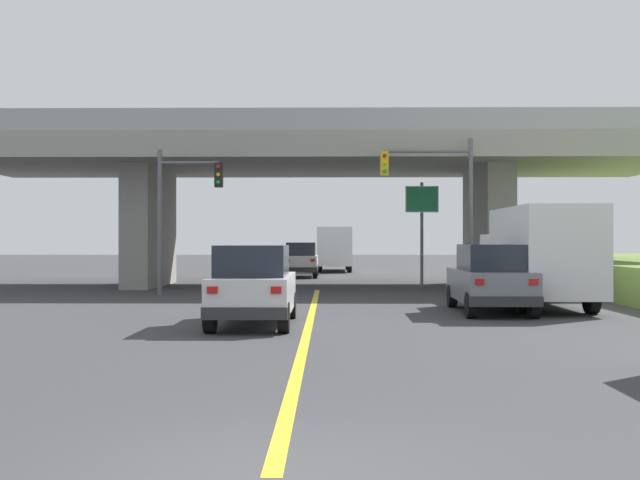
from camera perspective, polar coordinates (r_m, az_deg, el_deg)
ground at (r=37.15m, az=-0.12°, el=-3.33°), size 160.00×160.00×0.00m
overpass_bridge at (r=37.24m, az=-0.12°, el=5.09°), size 32.94×10.60×7.49m
lane_divider_stripe at (r=20.72m, az=-0.77°, el=-5.94°), size 0.20×26.97×0.01m
suv_lead at (r=19.96m, az=-4.80°, el=-3.26°), size 1.96×4.58×2.02m
suv_crossing at (r=23.97m, az=12.16°, el=-2.72°), size 2.03×4.81×2.02m
box_truck at (r=26.06m, az=15.44°, el=-1.08°), size 2.33×7.39×3.16m
sedan_oncoming at (r=46.13m, az=-1.35°, el=-1.43°), size 1.92×4.62×2.02m
traffic_signal_nearside at (r=31.64m, az=8.70°, el=3.37°), size 3.65×0.36×6.16m
traffic_signal_farside at (r=31.34m, az=-9.99°, el=2.71°), size 2.55×0.36×5.68m
highway_sign at (r=35.57m, az=7.34°, el=2.08°), size 1.47×0.17×4.72m
semi_truck_distant at (r=54.80m, az=1.03°, el=-0.59°), size 2.33×7.47×3.02m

